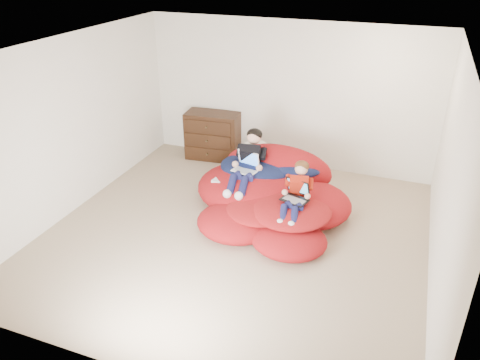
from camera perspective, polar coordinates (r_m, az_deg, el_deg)
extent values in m
cube|color=tan|center=(6.55, -0.54, -7.48)|extent=(5.10, 5.10, 0.25)
cube|color=white|center=(8.13, 5.93, 10.20)|extent=(5.10, 0.02, 2.50)
cube|color=white|center=(3.96, -14.09, -10.16)|extent=(5.10, 0.02, 2.50)
cube|color=white|center=(7.13, -19.88, 6.25)|extent=(0.02, 5.10, 2.50)
cube|color=white|center=(5.57, 24.24, -0.34)|extent=(0.02, 5.10, 2.50)
cube|color=silver|center=(5.50, -0.66, 15.74)|extent=(5.10, 5.10, 0.02)
cube|color=#331D0E|center=(8.58, -3.31, 5.43)|extent=(1.00, 0.57, 0.86)
cube|color=#331D0E|center=(8.47, -3.94, 3.22)|extent=(0.86, 0.10, 0.21)
cylinder|color=#4C3F26|center=(8.46, -4.00, 3.17)|extent=(0.04, 0.06, 0.03)
cube|color=#331D0E|center=(8.37, -4.00, 4.84)|extent=(0.86, 0.10, 0.21)
cylinder|color=#4C3F26|center=(8.36, -4.06, 4.79)|extent=(0.04, 0.06, 0.03)
cube|color=#331D0E|center=(8.28, -4.06, 6.50)|extent=(0.86, 0.10, 0.21)
cylinder|color=#4C3F26|center=(8.26, -4.11, 6.45)|extent=(0.04, 0.06, 0.03)
ellipsoid|color=#AA1317|center=(7.16, 1.56, -1.02)|extent=(1.72, 1.54, 0.62)
ellipsoid|color=#AA1317|center=(6.86, 8.02, -2.85)|extent=(1.32, 1.28, 0.48)
ellipsoid|color=#AA1317|center=(6.64, 3.75, -3.90)|extent=(1.42, 1.14, 0.45)
ellipsoid|color=#AA1317|center=(6.47, -0.46, -5.15)|extent=(1.11, 1.01, 0.37)
ellipsoid|color=#AA1317|center=(6.17, 5.98, -7.24)|extent=(1.00, 0.91, 0.33)
ellipsoid|color=#AA1317|center=(7.39, 4.61, 1.41)|extent=(1.72, 0.76, 0.76)
ellipsoid|color=#121B43|center=(7.23, 1.95, 1.58)|extent=(1.13, 0.92, 0.29)
ellipsoid|color=#121B43|center=(7.19, 6.48, 1.61)|extent=(0.90, 0.63, 0.22)
ellipsoid|color=#A31719|center=(6.40, 6.23, -3.62)|extent=(1.11, 1.11, 0.20)
ellipsoid|color=#A31719|center=(6.42, 2.21, -3.77)|extent=(0.91, 0.82, 0.16)
ellipsoid|color=beige|center=(7.54, 2.00, 3.87)|extent=(0.46, 0.29, 0.29)
cube|color=black|center=(7.09, 1.38, 2.78)|extent=(0.36, 0.40, 0.47)
sphere|color=tan|center=(7.08, 1.71, 5.22)|extent=(0.21, 0.21, 0.21)
ellipsoid|color=black|center=(7.09, 1.79, 5.58)|extent=(0.24, 0.23, 0.18)
cylinder|color=#141640|center=(6.95, -0.08, 0.75)|extent=(0.19, 0.37, 0.19)
cylinder|color=#141640|center=(6.71, -1.02, -0.57)|extent=(0.17, 0.35, 0.22)
sphere|color=white|center=(6.59, -1.58, -1.69)|extent=(0.13, 0.13, 0.13)
cylinder|color=#141640|center=(6.90, 1.29, 0.52)|extent=(0.19, 0.37, 0.19)
cylinder|color=#141640|center=(6.65, 0.40, -0.82)|extent=(0.17, 0.35, 0.22)
sphere|color=white|center=(6.54, -0.14, -1.96)|extent=(0.13, 0.13, 0.13)
cube|color=#B3220F|center=(6.46, 7.18, -0.87)|extent=(0.31, 0.33, 0.40)
sphere|color=tan|center=(6.43, 7.50, 1.36)|extent=(0.18, 0.18, 0.18)
ellipsoid|color=#523015|center=(6.43, 7.56, 1.70)|extent=(0.20, 0.19, 0.15)
cylinder|color=#141640|center=(6.35, 5.97, -2.79)|extent=(0.17, 0.31, 0.16)
cylinder|color=#141640|center=(6.15, 5.32, -4.12)|extent=(0.15, 0.29, 0.19)
sphere|color=white|center=(6.05, 4.90, -5.22)|extent=(0.11, 0.11, 0.11)
cylinder|color=#141640|center=(6.32, 7.26, -3.02)|extent=(0.17, 0.31, 0.16)
cylinder|color=#141640|center=(6.12, 6.65, -4.36)|extent=(0.15, 0.29, 0.19)
sphere|color=white|center=(6.02, 6.25, -5.48)|extent=(0.11, 0.11, 0.11)
cube|color=silver|center=(6.91, 0.64, 1.18)|extent=(0.41, 0.32, 0.01)
cube|color=gray|center=(6.89, 0.61, 1.20)|extent=(0.33, 0.20, 0.00)
cube|color=silver|center=(6.98, 1.06, 2.64)|extent=(0.36, 0.13, 0.25)
cube|color=#4481E8|center=(6.97, 1.04, 2.62)|extent=(0.32, 0.11, 0.20)
cube|color=black|center=(6.32, 6.66, -2.42)|extent=(0.40, 0.33, 0.02)
cube|color=gray|center=(6.30, 6.64, -2.40)|extent=(0.32, 0.21, 0.00)
cube|color=black|center=(6.40, 7.08, -0.80)|extent=(0.36, 0.18, 0.24)
cube|color=teal|center=(6.39, 7.07, -0.81)|extent=(0.31, 0.15, 0.19)
cube|color=silver|center=(6.94, -2.69, -0.14)|extent=(0.17, 0.17, 0.06)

